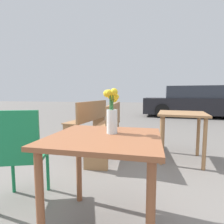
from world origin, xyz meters
TOP-DOWN VIEW (x-y plane):
  - table_front at (0.00, 0.00)m, footprint 0.79×0.72m
  - flower_vase at (0.04, 0.09)m, footprint 0.12×0.13m
  - cafe_chair at (-0.79, 0.11)m, footprint 0.51×0.51m
  - bench_near at (-0.32, 1.64)m, footprint 0.43×1.46m
  - bench_middle at (-0.95, 2.52)m, footprint 0.56×1.47m
  - table_back at (0.81, 1.57)m, footprint 0.75×0.77m
  - parked_car at (2.31, 7.11)m, footprint 4.35×1.98m

SIDE VIEW (x-z plane):
  - bench_middle at x=-0.95m, z-range 0.03..0.88m
  - bench_near at x=-0.32m, z-range 0.03..0.88m
  - cafe_chair at x=-0.79m, z-range 0.07..0.94m
  - table_back at x=0.81m, z-range 0.23..0.95m
  - table_front at x=0.00m, z-range 0.24..0.95m
  - parked_car at x=2.31m, z-range -0.04..1.31m
  - flower_vase at x=0.04m, z-range 0.69..1.03m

